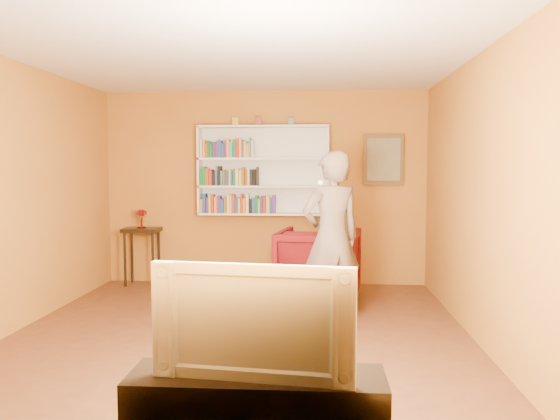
% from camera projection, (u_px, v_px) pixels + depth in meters
% --- Properties ---
extents(room_shell, '(5.30, 5.80, 2.88)m').
position_uv_depth(room_shell, '(238.00, 233.00, 5.22)').
color(room_shell, '#4E2C19').
rests_on(room_shell, ground).
extents(bookshelf, '(1.80, 0.29, 1.23)m').
position_uv_depth(bookshelf, '(264.00, 171.00, 7.57)').
color(bookshelf, white).
rests_on(bookshelf, room_shell).
extents(books_row_lower, '(1.03, 0.18, 0.27)m').
position_uv_depth(books_row_lower, '(238.00, 205.00, 7.52)').
color(books_row_lower, orange).
rests_on(books_row_lower, bookshelf).
extents(books_row_middle, '(0.80, 0.19, 0.26)m').
position_uv_depth(books_row_middle, '(229.00, 177.00, 7.51)').
color(books_row_middle, '#176729').
rests_on(books_row_middle, bookshelf).
extents(books_row_upper, '(0.74, 0.19, 0.26)m').
position_uv_depth(books_row_upper, '(228.00, 149.00, 7.48)').
color(books_row_upper, beige).
rests_on(books_row_upper, bookshelf).
extents(ornament_left, '(0.08, 0.08, 0.11)m').
position_uv_depth(ornament_left, '(236.00, 122.00, 7.49)').
color(ornament_left, gold).
rests_on(ornament_left, bookshelf).
extents(ornament_centre, '(0.08, 0.08, 0.11)m').
position_uv_depth(ornament_centre, '(259.00, 121.00, 7.46)').
color(ornament_centre, maroon).
rests_on(ornament_centre, bookshelf).
extents(ornament_right, '(0.07, 0.07, 0.10)m').
position_uv_depth(ornament_right, '(291.00, 122.00, 7.43)').
color(ornament_right, slate).
rests_on(ornament_right, bookshelf).
extents(framed_painting, '(0.55, 0.05, 0.70)m').
position_uv_depth(framed_painting, '(383.00, 160.00, 7.49)').
color(framed_painting, '#543918').
rests_on(framed_painting, room_shell).
extents(console_table, '(0.49, 0.37, 0.80)m').
position_uv_depth(console_table, '(142.00, 238.00, 7.61)').
color(console_table, black).
rests_on(console_table, ground).
extents(ruby_lustre, '(0.16, 0.16, 0.26)m').
position_uv_depth(ruby_lustre, '(141.00, 215.00, 7.58)').
color(ruby_lustre, maroon).
rests_on(ruby_lustre, console_table).
extents(armchair, '(1.10, 1.12, 0.90)m').
position_uv_depth(armchair, '(319.00, 264.00, 6.71)').
color(armchair, '#46050C').
rests_on(armchair, ground).
extents(person, '(0.78, 0.67, 1.81)m').
position_uv_depth(person, '(331.00, 238.00, 5.68)').
color(person, brown).
rests_on(person, ground).
extents(game_remote, '(0.04, 0.15, 0.04)m').
position_uv_depth(game_remote, '(320.00, 182.00, 5.28)').
color(game_remote, white).
rests_on(game_remote, person).
extents(tv_cabinet, '(1.41, 0.42, 0.50)m').
position_uv_depth(tv_cabinet, '(257.00, 418.00, 3.01)').
color(tv_cabinet, black).
rests_on(tv_cabinet, ground).
extents(television, '(1.10, 0.26, 0.63)m').
position_uv_depth(television, '(256.00, 318.00, 2.97)').
color(television, black).
rests_on(television, tv_cabinet).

